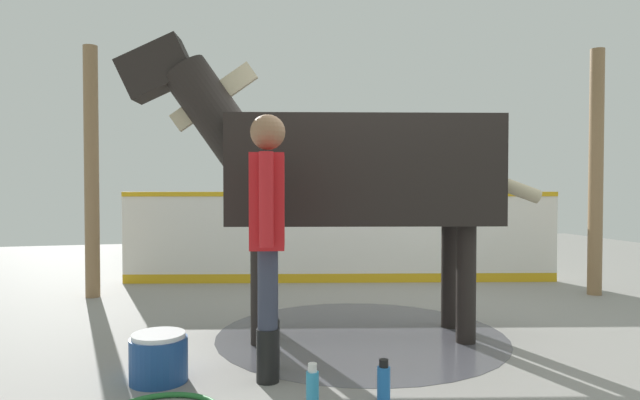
# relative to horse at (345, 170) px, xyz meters

# --- Properties ---
(ground_plane) EXTENTS (16.00, 16.00, 0.02)m
(ground_plane) POSITION_rel_horse_xyz_m (0.51, 0.08, -1.43)
(ground_plane) COLOR gray
(wet_patch) EXTENTS (2.46, 2.46, 0.00)m
(wet_patch) POSITION_rel_horse_xyz_m (0.13, -0.03, -1.41)
(wet_patch) COLOR #4C4C54
(wet_patch) RESTS_ON ground
(barrier_wall) EXTENTS (5.62, 1.30, 1.20)m
(barrier_wall) POSITION_rel_horse_xyz_m (0.66, 2.43, -0.86)
(barrier_wall) COLOR white
(barrier_wall) RESTS_ON ground
(roof_post_near) EXTENTS (0.16, 0.16, 2.87)m
(roof_post_near) POSITION_rel_horse_xyz_m (-2.37, 2.20, 0.02)
(roof_post_near) COLOR olive
(roof_post_near) RESTS_ON ground
(roof_post_far) EXTENTS (0.16, 0.16, 2.87)m
(roof_post_far) POSITION_rel_horse_xyz_m (3.33, 0.96, 0.02)
(roof_post_far) COLOR olive
(roof_post_far) RESTS_ON ground
(horse) EXTENTS (3.55, 1.33, 2.54)m
(horse) POSITION_rel_horse_xyz_m (0.00, 0.00, 0.00)
(horse) COLOR black
(horse) RESTS_ON ground
(handler) EXTENTS (0.31, 0.69, 1.75)m
(handler) POSITION_rel_horse_xyz_m (-0.78, -0.82, -0.39)
(handler) COLOR black
(handler) RESTS_ON ground
(wash_bucket) EXTENTS (0.37, 0.37, 0.32)m
(wash_bucket) POSITION_rel_horse_xyz_m (-1.49, -0.76, -1.26)
(wash_bucket) COLOR #1E478C
(wash_bucket) RESTS_ON ground
(bottle_shampoo) EXTENTS (0.07, 0.07, 0.27)m
(bottle_shampoo) POSITION_rel_horse_xyz_m (-0.62, -1.45, -1.29)
(bottle_shampoo) COLOR #3399CC
(bottle_shampoo) RESTS_ON ground
(bottle_spray) EXTENTS (0.08, 0.08, 0.25)m
(bottle_spray) POSITION_rel_horse_xyz_m (-0.18, -1.42, -1.30)
(bottle_spray) COLOR blue
(bottle_spray) RESTS_ON ground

